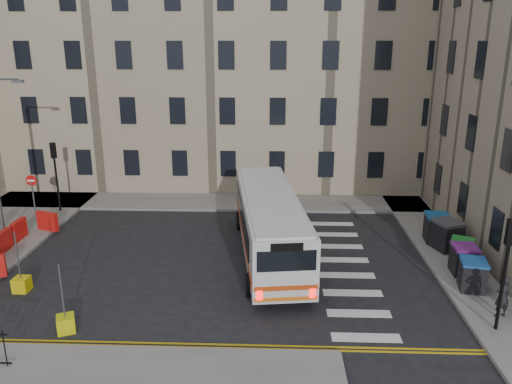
# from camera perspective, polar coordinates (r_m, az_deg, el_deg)

# --- Properties ---
(ground) EXTENTS (120.00, 120.00, 0.00)m
(ground) POSITION_cam_1_polar(r_m,az_deg,el_deg) (23.38, 0.13, -8.02)
(ground) COLOR black
(ground) RESTS_ON ground
(pavement_north) EXTENTS (36.00, 3.20, 0.15)m
(pavement_north) POSITION_cam_1_polar(r_m,az_deg,el_deg) (32.07, -10.09, -1.10)
(pavement_north) COLOR slate
(pavement_north) RESTS_ON ground
(pavement_east) EXTENTS (2.40, 26.00, 0.15)m
(pavement_east) POSITION_cam_1_polar(r_m,az_deg,el_deg) (28.25, 19.06, -4.31)
(pavement_east) COLOR slate
(pavement_east) RESTS_ON ground
(terrace_north) EXTENTS (38.30, 10.80, 17.20)m
(terrace_north) POSITION_cam_1_polar(r_m,az_deg,el_deg) (37.51, -10.09, 14.80)
(terrace_north) COLOR gray
(terrace_north) RESTS_ON ground
(traffic_light_east) EXTENTS (0.28, 0.22, 4.10)m
(traffic_light_east) POSITION_cam_1_polar(r_m,az_deg,el_deg) (18.88, 26.74, -6.75)
(traffic_light_east) COLOR black
(traffic_light_east) RESTS_ON pavement_east
(traffic_light_nw) EXTENTS (0.28, 0.22, 4.10)m
(traffic_light_nw) POSITION_cam_1_polar(r_m,az_deg,el_deg) (31.27, -21.98, 2.77)
(traffic_light_nw) COLOR black
(traffic_light_nw) RESTS_ON pavement_west
(no_entry_north) EXTENTS (0.60, 0.08, 3.00)m
(no_entry_north) POSITION_cam_1_polar(r_m,az_deg,el_deg) (29.93, -24.19, 0.33)
(no_entry_north) COLOR #595B5E
(no_entry_north) RESTS_ON pavement_west
(roadworks_barriers) EXTENTS (1.66, 6.26, 1.00)m
(roadworks_barriers) POSITION_cam_1_polar(r_m,az_deg,el_deg) (26.72, -26.22, -5.08)
(roadworks_barriers) COLOR red
(roadworks_barriers) RESTS_ON pavement_west
(bus) EXTENTS (3.87, 11.17, 2.97)m
(bus) POSITION_cam_1_polar(r_m,az_deg,el_deg) (23.43, 1.55, -3.42)
(bus) COLOR silver
(bus) RESTS_ON ground
(wheelie_bin_a) EXTENTS (1.20, 1.31, 1.26)m
(wheelie_bin_a) POSITION_cam_1_polar(r_m,az_deg,el_deg) (22.26, 23.50, -8.65)
(wheelie_bin_a) COLOR black
(wheelie_bin_a) RESTS_ON pavement_east
(wheelie_bin_b) EXTENTS (1.06, 1.20, 1.27)m
(wheelie_bin_b) POSITION_cam_1_polar(r_m,az_deg,el_deg) (23.54, 22.65, -7.14)
(wheelie_bin_b) COLOR black
(wheelie_bin_b) RESTS_ON pavement_east
(wheelie_bin_c) EXTENTS (1.34, 1.41, 1.23)m
(wheelie_bin_c) POSITION_cam_1_polar(r_m,az_deg,el_deg) (24.27, 22.41, -6.43)
(wheelie_bin_c) COLOR black
(wheelie_bin_c) RESTS_ON pavement_east
(wheelie_bin_d) EXTENTS (1.50, 1.60, 1.43)m
(wheelie_bin_d) POSITION_cam_1_polar(r_m,az_deg,el_deg) (25.85, 20.97, -4.61)
(wheelie_bin_d) COLOR black
(wheelie_bin_d) RESTS_ON pavement_east
(wheelie_bin_e) EXTENTS (1.21, 1.36, 1.41)m
(wheelie_bin_e) POSITION_cam_1_polar(r_m,az_deg,el_deg) (26.67, 19.93, -3.86)
(wheelie_bin_e) COLOR black
(wheelie_bin_e) RESTS_ON pavement_east
(pedestrian) EXTENTS (0.68, 0.54, 1.64)m
(pedestrian) POSITION_cam_1_polar(r_m,az_deg,el_deg) (20.55, 26.34, -10.64)
(pedestrian) COLOR black
(pedestrian) RESTS_ON pavement_east
(bollard_yellow) EXTENTS (0.61, 0.61, 0.60)m
(bollard_yellow) POSITION_cam_1_polar(r_m,az_deg,el_deg) (22.87, -25.20, -9.53)
(bollard_yellow) COLOR gold
(bollard_yellow) RESTS_ON ground
(bollard_chevron) EXTENTS (0.79, 0.79, 0.60)m
(bollard_chevron) POSITION_cam_1_polar(r_m,az_deg,el_deg) (19.37, -20.90, -13.90)
(bollard_chevron) COLOR #B9BF0B
(bollard_chevron) RESTS_ON ground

